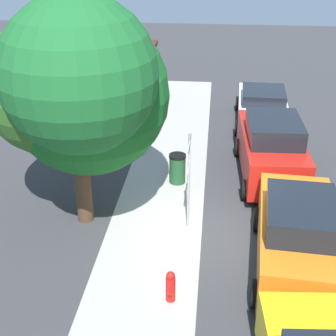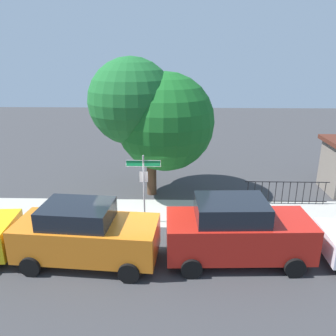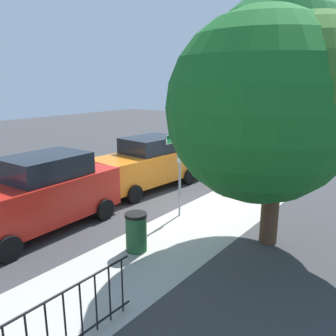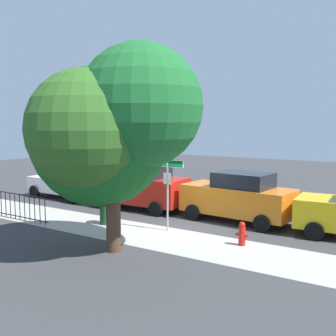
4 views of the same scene
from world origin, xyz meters
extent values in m
plane|color=#38383A|center=(0.00, 0.00, 0.00)|extent=(60.00, 60.00, 0.00)
cube|color=#A9A69D|center=(2.00, 1.30, 0.00)|extent=(24.00, 2.60, 0.00)
cylinder|color=#9EA0A5|center=(0.36, 0.40, 1.40)|extent=(0.07, 0.07, 2.80)
cube|color=#0F723D|center=(0.36, 0.40, 2.48)|extent=(1.29, 0.02, 0.22)
cube|color=white|center=(0.36, 0.40, 2.48)|extent=(1.32, 0.02, 0.25)
cube|color=silver|center=(0.36, 0.42, 1.93)|extent=(0.32, 0.02, 0.42)
cylinder|color=#4D3423|center=(0.44, 3.32, 1.27)|extent=(0.45, 0.45, 2.54)
sphere|color=#1B622A|center=(-0.34, 2.95, 4.45)|extent=(3.73, 3.73, 3.73)
sphere|color=#216616|center=(-0.20, 2.80, 4.38)|extent=(3.07, 3.07, 3.07)
sphere|color=#176021|center=(1.10, 3.16, 3.52)|extent=(4.37, 4.37, 4.37)
sphere|color=#2F6020|center=(0.76, 4.06, 3.77)|extent=(3.53, 3.53, 3.53)
cylinder|color=black|center=(-4.48, -1.24, 0.32)|extent=(0.65, 0.27, 0.64)
cylinder|color=black|center=(-4.34, -3.06, 0.32)|extent=(0.65, 0.27, 0.64)
cube|color=orange|center=(-1.20, -2.30, 0.86)|extent=(4.57, 2.14, 1.09)
cube|color=black|center=(-1.47, -2.28, 1.70)|extent=(2.25, 1.75, 0.59)
cylinder|color=black|center=(0.38, -1.52, 0.32)|extent=(0.66, 0.27, 0.64)
cylinder|color=black|center=(0.24, -3.31, 0.32)|extent=(0.66, 0.27, 0.64)
cylinder|color=black|center=(-2.64, -1.28, 0.32)|extent=(0.66, 0.27, 0.64)
cylinder|color=black|center=(-2.78, -3.08, 0.32)|extent=(0.66, 0.27, 0.64)
cube|color=red|center=(3.60, -2.08, 0.91)|extent=(4.63, 2.01, 1.17)
cube|color=black|center=(3.33, -2.09, 1.81)|extent=(2.25, 1.70, 0.63)
cylinder|color=black|center=(5.11, -1.10, 0.32)|extent=(0.65, 0.25, 0.64)
cylinder|color=black|center=(5.19, -2.93, 0.32)|extent=(0.65, 0.25, 0.64)
cylinder|color=black|center=(2.01, -1.23, 0.32)|extent=(0.65, 0.25, 0.64)
cylinder|color=black|center=(2.09, -3.06, 0.32)|extent=(0.65, 0.25, 0.64)
cube|color=white|center=(8.40, -2.16, 0.70)|extent=(4.23, 2.08, 0.76)
cube|color=black|center=(8.15, -2.15, 1.30)|extent=(2.06, 1.77, 0.45)
cylinder|color=black|center=(9.85, -1.25, 0.32)|extent=(0.65, 0.24, 0.64)
cylinder|color=black|center=(9.78, -3.18, 0.32)|extent=(0.65, 0.24, 0.64)
cylinder|color=black|center=(7.02, -1.15, 0.32)|extent=(0.65, 0.24, 0.64)
cylinder|color=black|center=(6.95, -3.07, 0.32)|extent=(0.65, 0.24, 0.64)
cylinder|color=black|center=(6.49, 2.30, 1.05)|extent=(3.70, 0.04, 0.04)
cylinder|color=black|center=(6.49, 2.30, 0.12)|extent=(3.70, 0.04, 0.04)
cylinder|color=black|center=(4.80, 2.30, 0.53)|extent=(0.03, 0.03, 1.05)
cylinder|color=black|center=(5.10, 2.30, 0.53)|extent=(0.03, 0.03, 1.05)
cylinder|color=black|center=(5.41, 2.30, 0.53)|extent=(0.03, 0.03, 1.05)
cylinder|color=black|center=(5.72, 2.30, 0.53)|extent=(0.03, 0.03, 1.05)
cylinder|color=black|center=(6.03, 2.30, 0.53)|extent=(0.03, 0.03, 1.05)
cylinder|color=black|center=(6.34, 2.30, 0.53)|extent=(0.03, 0.03, 1.05)
cylinder|color=black|center=(6.65, 2.30, 0.53)|extent=(0.03, 0.03, 1.05)
cylinder|color=black|center=(6.96, 2.30, 0.53)|extent=(0.03, 0.03, 1.05)
cylinder|color=black|center=(7.26, 2.30, 0.53)|extent=(0.03, 0.03, 1.05)
cylinder|color=black|center=(7.57, 2.30, 0.53)|extent=(0.03, 0.03, 1.05)
cylinder|color=red|center=(-2.65, 0.60, 0.31)|extent=(0.22, 0.22, 0.62)
sphere|color=red|center=(-2.65, 0.60, 0.68)|extent=(0.20, 0.20, 0.20)
cylinder|color=red|center=(-2.81, 0.60, 0.34)|extent=(0.10, 0.09, 0.09)
cylinder|color=red|center=(-2.49, 0.60, 0.34)|extent=(0.10, 0.09, 0.09)
cylinder|color=#1E4C28|center=(2.90, 0.90, 0.45)|extent=(0.52, 0.52, 0.90)
cylinder|color=black|center=(2.90, 0.90, 0.94)|extent=(0.55, 0.55, 0.08)
camera|label=1|loc=(-11.15, -0.18, 7.67)|focal=52.66mm
camera|label=2|loc=(1.60, -11.66, 6.44)|focal=36.12mm
camera|label=3|loc=(8.69, 6.32, 4.12)|focal=37.03mm
camera|label=4|loc=(-7.64, 12.63, 3.98)|focal=43.43mm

